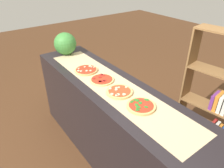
# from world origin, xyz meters

# --- Properties ---
(ground_plane) EXTENTS (12.00, 12.00, 0.00)m
(ground_plane) POSITION_xyz_m (0.00, 0.00, 0.00)
(ground_plane) COLOR #4C2D19
(counter) EXTENTS (2.29, 0.57, 0.94)m
(counter) POSITION_xyz_m (0.00, 0.00, 0.47)
(counter) COLOR black
(counter) RESTS_ON ground_plane
(parchment_paper) EXTENTS (1.89, 0.37, 0.00)m
(parchment_paper) POSITION_xyz_m (0.00, 0.00, 0.94)
(parchment_paper) COLOR tan
(parchment_paper) RESTS_ON counter
(pizza_mushroom_0) EXTENTS (0.24, 0.24, 0.03)m
(pizza_mushroom_0) POSITION_xyz_m (-0.41, -0.04, 0.95)
(pizza_mushroom_0) COLOR tan
(pizza_mushroom_0) RESTS_ON parchment_paper
(pizza_pepperoni_1) EXTENTS (0.23, 0.23, 0.02)m
(pizza_pepperoni_1) POSITION_xyz_m (-0.14, -0.02, 0.95)
(pizza_pepperoni_1) COLOR #DBB26B
(pizza_pepperoni_1) RESTS_ON parchment_paper
(pizza_mushroom_2) EXTENTS (0.24, 0.24, 0.03)m
(pizza_mushroom_2) POSITION_xyz_m (0.14, -0.02, 0.95)
(pizza_mushroom_2) COLOR tan
(pizza_mushroom_2) RESTS_ON parchment_paper
(pizza_spinach_3) EXTENTS (0.23, 0.23, 0.03)m
(pizza_spinach_3) POSITION_xyz_m (0.41, -0.01, 0.95)
(pizza_spinach_3) COLOR tan
(pizza_spinach_3) RESTS_ON parchment_paper
(watermelon) EXTENTS (0.27, 0.27, 0.27)m
(watermelon) POSITION_xyz_m (-0.97, -0.00, 1.07)
(watermelon) COLOR #387A33
(watermelon) RESTS_ON counter
(bookshelf) EXTENTS (0.73, 0.32, 1.36)m
(bookshelf) POSITION_xyz_m (0.53, 1.15, 0.58)
(bookshelf) COLOR brown
(bookshelf) RESTS_ON ground_plane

